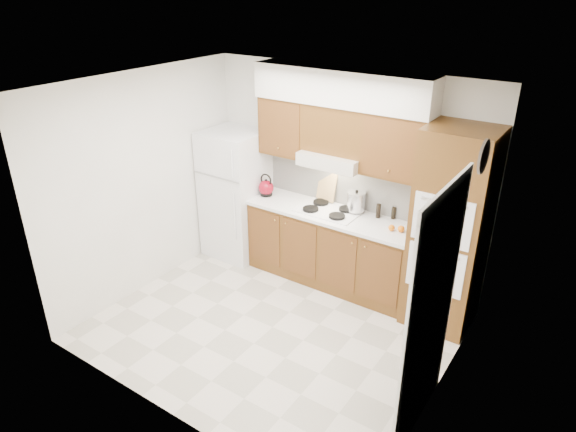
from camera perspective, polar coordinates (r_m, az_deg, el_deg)
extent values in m
plane|color=beige|center=(5.77, -1.73, -12.24)|extent=(3.60, 3.60, 0.00)
plane|color=white|center=(4.67, -2.15, 14.01)|extent=(3.60, 3.60, 0.00)
cube|color=white|center=(6.26, 6.18, 4.41)|extent=(3.60, 0.02, 2.60)
cube|color=white|center=(6.23, -15.48, 3.52)|extent=(0.02, 3.00, 2.60)
cube|color=white|center=(4.40, 17.58, -6.21)|extent=(0.02, 3.00, 2.60)
cube|color=white|center=(6.88, -5.79, 2.43)|extent=(0.75, 0.72, 1.72)
cube|color=brown|center=(6.36, 4.73, -3.60)|extent=(2.11, 0.60, 0.90)
cube|color=white|center=(6.14, 4.84, 0.21)|extent=(2.13, 0.62, 0.04)
cube|color=white|center=(6.26, 6.28, 3.64)|extent=(2.11, 0.03, 0.56)
cube|color=brown|center=(5.58, 17.55, -1.62)|extent=(0.70, 0.65, 2.20)
cube|color=brown|center=(6.31, -0.12, 9.97)|extent=(0.63, 0.33, 0.70)
cube|color=brown|center=(5.66, 12.05, 7.62)|extent=(0.73, 0.33, 0.70)
cube|color=silver|center=(5.99, 5.06, 6.30)|extent=(0.75, 0.45, 0.15)
cube|color=brown|center=(5.94, 5.47, 9.65)|extent=(0.75, 0.33, 0.55)
cube|color=silver|center=(5.79, 6.04, 14.06)|extent=(2.13, 0.36, 0.40)
cube|color=white|center=(6.17, 4.54, 0.60)|extent=(0.74, 0.50, 0.01)
cube|color=black|center=(4.25, 15.49, -11.16)|extent=(0.02, 0.90, 2.10)
cylinder|color=#3F3833|center=(4.55, 20.93, 6.19)|extent=(0.02, 0.30, 0.30)
sphere|color=maroon|center=(6.56, -2.44, 3.15)|extent=(0.24, 0.24, 0.19)
cube|color=#D9B16F|center=(6.36, 4.33, 3.30)|extent=(0.28, 0.13, 0.35)
cylinder|color=silver|center=(6.12, 7.57, 1.61)|extent=(0.28, 0.28, 0.22)
cylinder|color=black|center=(6.14, 8.01, 1.26)|extent=(0.06, 0.06, 0.20)
cylinder|color=black|center=(6.04, 10.01, 0.56)|extent=(0.06, 0.06, 0.17)
cylinder|color=black|center=(6.06, 11.64, 0.33)|extent=(0.05, 0.05, 0.14)
sphere|color=orange|center=(5.78, 11.44, -1.30)|extent=(0.09, 0.09, 0.07)
sphere|color=orange|center=(5.77, 12.46, -1.41)|extent=(0.09, 0.09, 0.08)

